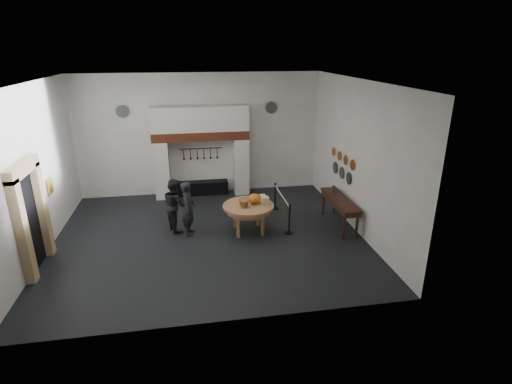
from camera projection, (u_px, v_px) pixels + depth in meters
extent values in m
cube|color=black|center=(209.00, 236.00, 11.98)|extent=(9.00, 8.00, 0.02)
cube|color=silver|center=(203.00, 82.00, 10.42)|extent=(9.00, 8.00, 0.02)
cube|color=white|center=(200.00, 135.00, 14.90)|extent=(9.00, 0.02, 4.50)
cube|color=white|center=(218.00, 223.00, 7.50)|extent=(9.00, 0.02, 4.50)
cube|color=white|center=(34.00, 172.00, 10.47)|extent=(0.02, 8.00, 4.50)
cube|color=white|center=(357.00, 157.00, 11.93)|extent=(0.02, 8.00, 4.50)
cube|color=silver|center=(162.00, 170.00, 14.74)|extent=(0.55, 0.70, 2.15)
cube|color=silver|center=(241.00, 166.00, 15.22)|extent=(0.55, 0.70, 2.15)
cube|color=#9E442B|center=(201.00, 135.00, 14.55)|extent=(3.50, 0.72, 0.32)
cube|color=silver|center=(200.00, 118.00, 14.34)|extent=(3.50, 0.70, 0.90)
cube|color=black|center=(203.00, 188.00, 15.33)|extent=(1.90, 0.45, 0.50)
cylinder|color=black|center=(201.00, 148.00, 15.00)|extent=(1.60, 0.02, 0.02)
cube|color=black|center=(30.00, 223.00, 9.90)|extent=(0.04, 1.10, 2.50)
cube|color=tan|center=(23.00, 233.00, 9.25)|extent=(0.22, 0.30, 2.60)
cube|color=tan|center=(42.00, 210.00, 10.54)|extent=(0.22, 0.30, 2.60)
cube|color=tan|center=(22.00, 169.00, 9.43)|extent=(0.22, 1.70, 0.30)
cube|color=gold|center=(50.00, 186.00, 11.45)|extent=(0.05, 0.34, 0.44)
cylinder|color=tan|center=(248.00, 206.00, 12.02)|extent=(1.71, 1.71, 0.07)
ellipsoid|color=orange|center=(254.00, 199.00, 12.07)|extent=(0.36, 0.36, 0.31)
cube|color=#DCBF84|center=(265.00, 201.00, 12.00)|extent=(0.22, 0.22, 0.24)
cube|color=#F9E394|center=(262.00, 198.00, 12.28)|extent=(0.18, 0.18, 0.20)
cone|color=brown|center=(244.00, 204.00, 11.80)|extent=(0.35, 0.35, 0.22)
ellipsoid|color=#945F34|center=(243.00, 199.00, 12.29)|extent=(0.31, 0.18, 0.13)
imported|color=black|center=(188.00, 209.00, 11.84)|extent=(0.48, 0.66, 1.67)
imported|color=black|center=(175.00, 205.00, 12.15)|extent=(0.86, 0.97, 1.64)
cube|color=#341D13|center=(340.00, 200.00, 12.43)|extent=(0.55, 2.20, 0.06)
cylinder|color=#48484D|center=(334.00, 189.00, 12.93)|extent=(0.12, 0.12, 0.22)
cylinder|color=#C6662D|center=(353.00, 165.00, 12.21)|extent=(0.03, 0.34, 0.34)
cylinder|color=#C6662D|center=(346.00, 160.00, 12.72)|extent=(0.03, 0.32, 0.32)
cylinder|color=#C6662D|center=(339.00, 156.00, 13.23)|extent=(0.03, 0.30, 0.30)
cylinder|color=#C6662D|center=(334.00, 152.00, 13.73)|extent=(0.03, 0.28, 0.28)
cylinder|color=#4C4C51|center=(349.00, 178.00, 12.57)|extent=(0.03, 0.40, 0.40)
cylinder|color=#4C4C51|center=(342.00, 173.00, 13.12)|extent=(0.03, 0.40, 0.40)
cylinder|color=#4C4C51|center=(335.00, 168.00, 13.68)|extent=(0.03, 0.40, 0.40)
cylinder|color=#4C4C51|center=(122.00, 111.00, 14.10)|extent=(0.44, 0.03, 0.44)
cylinder|color=#4C4C51|center=(271.00, 108.00, 14.97)|extent=(0.44, 0.03, 0.44)
cylinder|color=black|center=(289.00, 220.00, 12.01)|extent=(0.05, 0.05, 0.90)
cylinder|color=black|center=(275.00, 197.00, 13.86)|extent=(0.05, 0.05, 0.90)
cylinder|color=silver|center=(282.00, 196.00, 12.80)|extent=(0.04, 2.00, 0.04)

